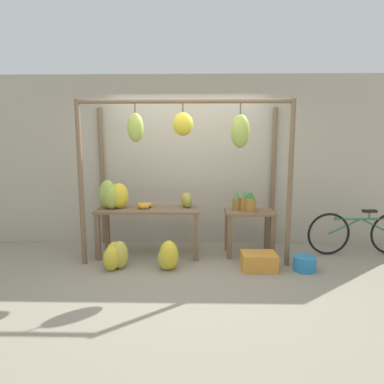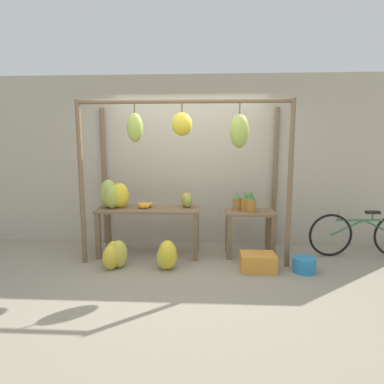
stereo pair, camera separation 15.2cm
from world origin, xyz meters
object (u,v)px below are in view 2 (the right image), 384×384
(fruit_crate_white, at_px, (258,262))
(papaya_pile, at_px, (187,200))
(orange_pile, at_px, (146,205))
(banana_pile_ground_right, at_px, (167,256))
(pineapple_cluster, at_px, (246,203))
(parked_bicycle, at_px, (363,234))
(blue_bucket, at_px, (304,265))
(banana_pile_ground_left, at_px, (115,255))
(banana_pile_on_table, at_px, (114,195))

(fruit_crate_white, distance_m, papaya_pile, 1.39)
(orange_pile, bearing_deg, banana_pile_ground_right, -56.26)
(pineapple_cluster, distance_m, parked_bicycle, 1.82)
(banana_pile_ground_right, distance_m, fruit_crate_white, 1.23)
(pineapple_cluster, relative_size, blue_bucket, 1.12)
(fruit_crate_white, bearing_deg, pineapple_cluster, 99.58)
(banana_pile_ground_left, distance_m, fruit_crate_white, 1.94)
(pineapple_cluster, xyz_separation_m, papaya_pile, (-0.89, 0.05, 0.02))
(orange_pile, distance_m, banana_pile_ground_left, 0.88)
(orange_pile, height_order, banana_pile_ground_left, orange_pile)
(banana_pile_on_table, distance_m, banana_pile_ground_left, 0.95)
(banana_pile_ground_left, height_order, parked_bicycle, parked_bicycle)
(blue_bucket, xyz_separation_m, parked_bicycle, (1.05, 0.67, 0.25))
(banana_pile_ground_left, distance_m, parked_bicycle, 3.66)
(blue_bucket, bearing_deg, banana_pile_on_table, 167.73)
(pineapple_cluster, bearing_deg, banana_pile_ground_right, -150.66)
(banana_pile_ground_left, height_order, banana_pile_ground_right, banana_pile_ground_right)
(banana_pile_ground_right, height_order, papaya_pile, papaya_pile)
(banana_pile_ground_left, bearing_deg, blue_bucket, -0.24)
(fruit_crate_white, bearing_deg, banana_pile_on_table, 165.06)
(blue_bucket, bearing_deg, banana_pile_ground_left, 179.76)
(pineapple_cluster, bearing_deg, parked_bicycle, 1.22)
(orange_pile, height_order, banana_pile_ground_right, orange_pile)
(papaya_pile, bearing_deg, banana_pile_on_table, -175.07)
(parked_bicycle, bearing_deg, pineapple_cluster, -178.78)
(pineapple_cluster, bearing_deg, banana_pile_ground_left, -161.33)
(banana_pile_on_table, distance_m, banana_pile_ground_right, 1.28)
(banana_pile_ground_right, distance_m, papaya_pile, 0.97)
(blue_bucket, bearing_deg, parked_bicycle, 32.39)
(pineapple_cluster, relative_size, fruit_crate_white, 0.73)
(pineapple_cluster, relative_size, banana_pile_ground_left, 0.88)
(pineapple_cluster, height_order, banana_pile_ground_right, pineapple_cluster)
(orange_pile, distance_m, pineapple_cluster, 1.51)
(pineapple_cluster, distance_m, banana_pile_ground_left, 2.04)
(banana_pile_ground_left, relative_size, fruit_crate_white, 0.83)
(banana_pile_on_table, xyz_separation_m, papaya_pile, (1.10, 0.10, -0.08))
(banana_pile_ground_left, bearing_deg, papaya_pile, 35.42)
(orange_pile, height_order, papaya_pile, papaya_pile)
(blue_bucket, xyz_separation_m, papaya_pile, (-1.60, 0.68, 0.74))
(blue_bucket, height_order, parked_bicycle, parked_bicycle)
(pineapple_cluster, bearing_deg, fruit_crate_white, -80.42)
(fruit_crate_white, xyz_separation_m, blue_bucket, (0.60, -0.03, -0.02))
(banana_pile_ground_right, bearing_deg, banana_pile_on_table, 145.92)
(papaya_pile, bearing_deg, parked_bicycle, -0.32)
(pineapple_cluster, height_order, parked_bicycle, pineapple_cluster)
(banana_pile_ground_right, xyz_separation_m, blue_bucket, (1.83, 0.00, -0.09))
(banana_pile_on_table, bearing_deg, parked_bicycle, 1.23)
(orange_pile, xyz_separation_m, banana_pile_ground_right, (0.39, -0.58, -0.58))
(banana_pile_on_table, xyz_separation_m, fruit_crate_white, (2.10, -0.56, -0.80))
(banana_pile_ground_right, bearing_deg, orange_pile, 123.74)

